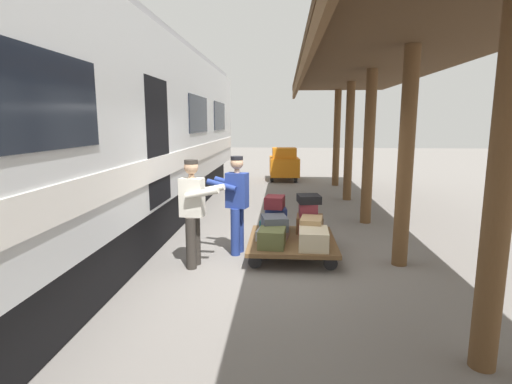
# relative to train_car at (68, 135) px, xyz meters

# --- Properties ---
(ground_plane) EXTENTS (60.00, 60.00, 0.00)m
(ground_plane) POSITION_rel_train_car_xyz_m (-3.40, -0.00, -2.06)
(ground_plane) COLOR slate
(platform_canopy) EXTENTS (3.20, 17.32, 3.56)m
(platform_canopy) POSITION_rel_train_car_xyz_m (-5.32, -0.00, 1.18)
(platform_canopy) COLOR brown
(platform_canopy) RESTS_ON ground_plane
(train_car) EXTENTS (3.02, 17.67, 4.00)m
(train_car) POSITION_rel_train_car_xyz_m (0.00, 0.00, 0.00)
(train_car) COLOR silver
(train_car) RESTS_ON ground_plane
(luggage_cart) EXTENTS (1.47, 1.72, 0.29)m
(luggage_cart) POSITION_rel_train_car_xyz_m (-3.66, -0.36, -1.82)
(luggage_cart) COLOR brown
(luggage_cart) RESTS_ON ground_plane
(suitcase_brown_leather) EXTENTS (0.51, 0.50, 0.30)m
(suitcase_brown_leather) POSITION_rel_train_car_xyz_m (-3.99, -0.84, -1.62)
(suitcase_brown_leather) COLOR brown
(suitcase_brown_leather) RESTS_ON luggage_cart
(suitcase_cream_canvas) EXTENTS (0.49, 0.65, 0.30)m
(suitcase_cream_canvas) POSITION_rel_train_car_xyz_m (-3.99, 0.11, -1.62)
(suitcase_cream_canvas) COLOR beige
(suitcase_cream_canvas) RESTS_ON luggage_cart
(suitcase_olive_duffel) EXTENTS (0.45, 0.52, 0.29)m
(suitcase_olive_duffel) POSITION_rel_train_car_xyz_m (-3.33, 0.11, -1.63)
(suitcase_olive_duffel) COLOR brown
(suitcase_olive_duffel) RESTS_ON luggage_cart
(suitcase_gray_aluminum) EXTENTS (0.58, 0.57, 0.17)m
(suitcase_gray_aluminum) POSITION_rel_train_car_xyz_m (-3.33, -0.36, -1.69)
(suitcase_gray_aluminum) COLOR #9EA0A5
(suitcase_gray_aluminum) RESTS_ON luggage_cart
(suitcase_red_plastic) EXTENTS (0.42, 0.53, 0.20)m
(suitcase_red_plastic) POSITION_rel_train_car_xyz_m (-3.99, -0.36, -1.67)
(suitcase_red_plastic) COLOR #AD231E
(suitcase_red_plastic) RESTS_ON luggage_cart
(suitcase_teal_softside) EXTENTS (0.50, 0.63, 0.24)m
(suitcase_teal_softside) POSITION_rel_train_car_xyz_m (-3.33, -0.84, -1.65)
(suitcase_teal_softside) COLOR #1E666B
(suitcase_teal_softside) RESTS_ON luggage_cart
(suitcase_slate_roller) EXTENTS (0.49, 0.54, 0.24)m
(suitcase_slate_roller) POSITION_rel_train_car_xyz_m (-3.36, -0.33, -1.49)
(suitcase_slate_roller) COLOR #4C515B
(suitcase_slate_roller) RESTS_ON suitcase_gray_aluminum
(suitcase_navy_fabric) EXTENTS (0.42, 0.44, 0.21)m
(suitcase_navy_fabric) POSITION_rel_train_car_xyz_m (-3.37, -0.82, -1.43)
(suitcase_navy_fabric) COLOR navy
(suitcase_navy_fabric) RESTS_ON suitcase_teal_softside
(suitcase_burgundy_valise) EXTENTS (0.33, 0.44, 0.24)m
(suitcase_burgundy_valise) POSITION_rel_train_car_xyz_m (-3.95, -0.85, -1.35)
(suitcase_burgundy_valise) COLOR maroon
(suitcase_burgundy_valise) RESTS_ON suitcase_brown_leather
(suitcase_tan_vintage) EXTENTS (0.42, 0.56, 0.18)m
(suitcase_tan_vintage) POSITION_rel_train_car_xyz_m (-3.98, -0.35, -1.48)
(suitcase_tan_vintage) COLOR tan
(suitcase_tan_vintage) RESTS_ON suitcase_red_plastic
(suitcase_maroon_trunk) EXTENTS (0.38, 0.46, 0.21)m
(suitcase_maroon_trunk) POSITION_rel_train_car_xyz_m (-3.35, -0.80, -1.22)
(suitcase_maroon_trunk) COLOR maroon
(suitcase_maroon_trunk) RESTS_ON suitcase_navy_fabric
(suitcase_black_hardshell) EXTENTS (0.44, 0.46, 0.15)m
(suitcase_black_hardshell) POSITION_rel_train_car_xyz_m (-3.96, -0.83, -1.16)
(suitcase_black_hardshell) COLOR black
(suitcase_black_hardshell) RESTS_ON suitcase_burgundy_valise
(porter_in_overalls) EXTENTS (0.72, 0.54, 1.70)m
(porter_in_overalls) POSITION_rel_train_car_xyz_m (-2.69, -0.39, -1.14)
(porter_in_overalls) COLOR navy
(porter_in_overalls) RESTS_ON ground_plane
(porter_by_door) EXTENTS (0.70, 0.49, 1.70)m
(porter_by_door) POSITION_rel_train_car_xyz_m (-2.11, 0.31, -1.14)
(porter_by_door) COLOR #332D28
(porter_by_door) RESTS_ON ground_plane
(baggage_tug) EXTENTS (1.20, 1.76, 1.30)m
(baggage_tug) POSITION_rel_train_car_xyz_m (-3.52, -9.39, -1.43)
(baggage_tug) COLOR orange
(baggage_tug) RESTS_ON ground_plane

